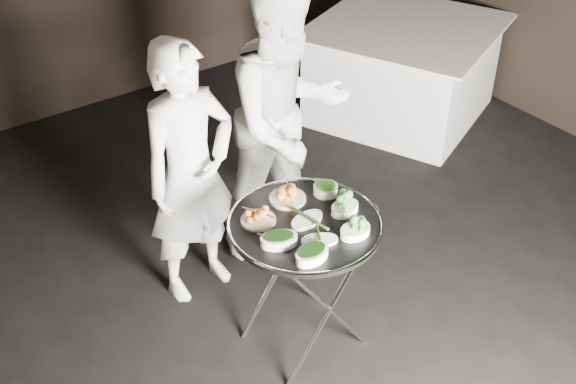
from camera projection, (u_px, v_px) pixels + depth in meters
floor at (343, 341)px, 4.16m from camera, size 6.00×7.00×0.05m
tray_stand at (305, 279)px, 3.87m from camera, size 0.56×0.48×0.83m
serving_tray at (305, 224)px, 3.65m from camera, size 0.79×0.79×0.04m
potato_plate_a at (258, 217)px, 3.64m from camera, size 0.19×0.19×0.07m
potato_plate_b at (288, 195)px, 3.79m from camera, size 0.20×0.20×0.07m
greens_bowl at (326, 188)px, 3.83m from camera, size 0.14×0.14×0.08m
asparagus_plate_a at (307, 219)px, 3.64m from camera, size 0.22×0.14×0.04m
asparagus_plate_b at (320, 239)px, 3.51m from camera, size 0.21×0.18×0.04m
spinach_bowl_a at (279, 239)px, 3.48m from camera, size 0.22×0.18×0.08m
spinach_bowl_b at (312, 253)px, 3.40m from camera, size 0.20×0.15×0.08m
broccoli_bowl_a at (345, 207)px, 3.70m from camera, size 0.17×0.13×0.07m
broccoli_bowl_b at (355, 230)px, 3.55m from camera, size 0.16×0.12×0.07m
serving_utensils at (300, 207)px, 3.67m from camera, size 0.58×0.41×0.01m
waiter_left at (190, 175)px, 4.06m from camera, size 0.63×0.44×1.62m
waiter_right at (287, 120)px, 4.38m from camera, size 0.91×0.72×1.81m
dining_table at (402, 70)px, 6.07m from camera, size 1.41×1.41×0.81m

